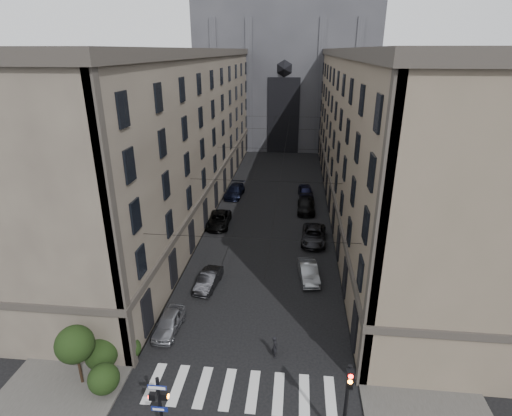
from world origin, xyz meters
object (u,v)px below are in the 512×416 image
(traffic_light_right, at_px, (347,398))
(car_right_midfar, at_px, (306,205))
(car_right_far, at_px, (306,192))
(car_left_midfar, at_px, (219,220))
(gothic_tower, at_px, (287,54))
(car_left_midnear, at_px, (209,280))
(car_right_near, at_px, (308,272))
(car_right_midnear, at_px, (314,235))
(pedestrian_signal_left, at_px, (160,404))
(pedestrian, at_px, (275,346))
(car_left_near, at_px, (169,323))
(car_left_far, at_px, (235,191))

(traffic_light_right, bearing_deg, car_right_midfar, 92.52)
(car_right_midfar, distance_m, car_right_far, 4.75)
(traffic_light_right, relative_size, car_left_midfar, 1.00)
(gothic_tower, xyz_separation_m, car_right_midfar, (4.20, -41.19, -17.03))
(car_left_midnear, bearing_deg, car_right_near, 21.24)
(car_right_midnear, distance_m, car_right_midfar, 8.62)
(traffic_light_right, distance_m, car_right_midnear, 23.40)
(traffic_light_right, bearing_deg, pedestrian_signal_left, -177.36)
(traffic_light_right, height_order, pedestrian, traffic_light_right)
(car_left_midfar, distance_m, car_right_midfar, 11.37)
(car_left_near, distance_m, car_left_midnear, 6.10)
(pedestrian_signal_left, bearing_deg, car_left_midnear, 92.77)
(gothic_tower, height_order, car_left_near, gothic_tower)
(car_left_far, distance_m, car_right_near, 22.50)
(car_left_midfar, bearing_deg, car_left_far, 86.41)
(car_left_far, bearing_deg, car_right_far, 6.06)
(car_left_near, relative_size, car_right_far, 0.83)
(car_left_near, height_order, car_left_midnear, car_left_near)
(pedestrian_signal_left, relative_size, car_left_near, 1.01)
(gothic_tower, bearing_deg, car_left_midnear, -94.05)
(car_left_near, height_order, pedestrian, pedestrian)
(car_left_near, relative_size, pedestrian, 2.48)
(car_right_near, height_order, pedestrian, pedestrian)
(car_left_midnear, bearing_deg, car_left_near, -98.03)
(car_left_near, bearing_deg, car_right_near, 40.45)
(car_right_midnear, bearing_deg, traffic_light_right, -85.08)
(pedestrian_signal_left, height_order, car_left_near, pedestrian_signal_left)
(traffic_light_right, distance_m, car_left_midnear, 17.09)
(car_right_far, bearing_deg, car_left_midnear, -114.18)
(car_left_far, xyz_separation_m, car_right_far, (9.64, 0.37, 0.05))
(traffic_light_right, height_order, car_right_midfar, traffic_light_right)
(car_left_midfar, height_order, car_right_midnear, car_right_midnear)
(pedestrian_signal_left, height_order, car_right_far, pedestrian_signal_left)
(car_right_midnear, bearing_deg, pedestrian_signal_left, -106.38)
(car_right_midnear, height_order, pedestrian, pedestrian)
(car_right_midnear, bearing_deg, car_right_far, 96.01)
(traffic_light_right, distance_m, car_left_far, 37.95)
(car_right_midfar, bearing_deg, pedestrian_signal_left, -103.16)
(traffic_light_right, bearing_deg, car_left_far, 106.95)
(pedestrian_signal_left, xyz_separation_m, car_left_near, (-2.27, 8.29, -1.65))
(car_left_far, xyz_separation_m, car_right_midnear, (10.31, -12.97, -0.02))
(gothic_tower, relative_size, traffic_light_right, 11.15)
(gothic_tower, relative_size, car_right_far, 12.16)
(pedestrian_signal_left, xyz_separation_m, car_left_midnear, (-0.69, 14.18, -1.66))
(car_left_midnear, relative_size, car_right_midfar, 0.77)
(gothic_tower, height_order, car_right_midnear, gothic_tower)
(gothic_tower, xyz_separation_m, pedestrian_signal_left, (-3.51, -73.46, -15.48))
(car_right_midnear, relative_size, car_right_far, 1.12)
(car_left_midnear, bearing_deg, car_left_far, 100.19)
(traffic_light_right, relative_size, car_right_near, 1.22)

